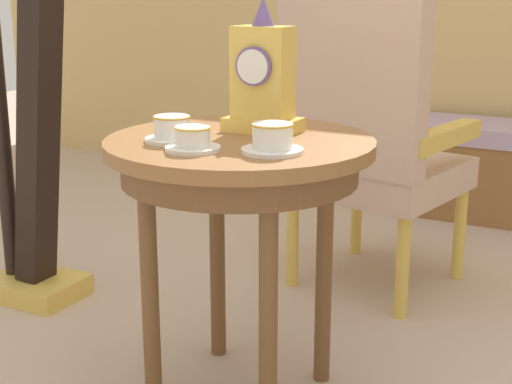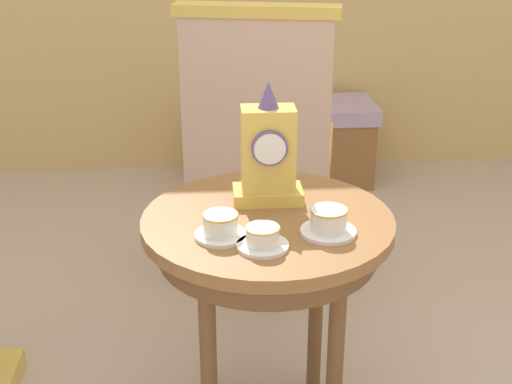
# 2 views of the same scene
# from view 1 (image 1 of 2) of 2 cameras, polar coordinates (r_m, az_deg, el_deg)

# --- Properties ---
(side_table) EXTENTS (0.67, 0.67, 0.69)m
(side_table) POSITION_cam_1_polar(r_m,az_deg,el_deg) (1.88, -1.27, 1.48)
(side_table) COLOR brown
(side_table) RESTS_ON ground
(teacup_left) EXTENTS (0.13, 0.13, 0.06)m
(teacup_left) POSITION_cam_1_polar(r_m,az_deg,el_deg) (1.83, -6.35, 4.69)
(teacup_left) COLOR white
(teacup_left) RESTS_ON side_table
(teacup_right) EXTENTS (0.13, 0.13, 0.06)m
(teacup_right) POSITION_cam_1_polar(r_m,az_deg,el_deg) (1.72, -4.80, 3.94)
(teacup_right) COLOR white
(teacup_right) RESTS_ON side_table
(teacup_center) EXTENTS (0.14, 0.14, 0.07)m
(teacup_center) POSITION_cam_1_polar(r_m,az_deg,el_deg) (1.70, 1.24, 4.00)
(teacup_center) COLOR white
(teacup_center) RESTS_ON side_table
(mantel_clock) EXTENTS (0.19, 0.11, 0.34)m
(mantel_clock) POSITION_cam_1_polar(r_m,az_deg,el_deg) (1.93, 0.51, 8.51)
(mantel_clock) COLOR gold
(mantel_clock) RESTS_ON side_table
(armchair) EXTENTS (0.63, 0.62, 1.14)m
(armchair) POSITION_cam_1_polar(r_m,az_deg,el_deg) (2.60, 8.36, 4.87)
(armchair) COLOR #CCA893
(armchair) RESTS_ON ground
(harp) EXTENTS (0.40, 0.24, 1.85)m
(harp) POSITION_cam_1_polar(r_m,az_deg,el_deg) (2.58, -16.88, 7.88)
(harp) COLOR gold
(harp) RESTS_ON ground
(window_bench) EXTENTS (0.92, 0.40, 0.44)m
(window_bench) POSITION_cam_1_polar(r_m,az_deg,el_deg) (3.69, 17.64, 1.57)
(window_bench) COLOR #B299B7
(window_bench) RESTS_ON ground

